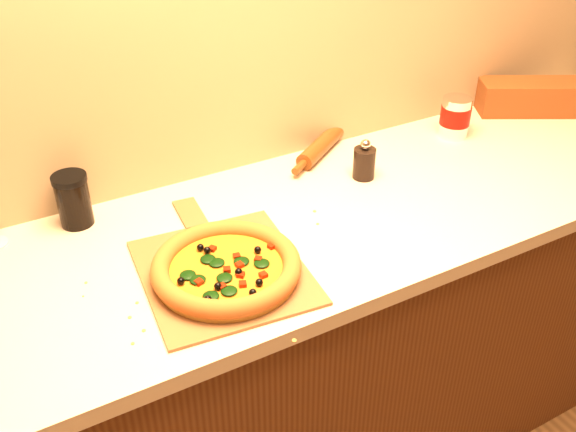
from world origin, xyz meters
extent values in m
plane|color=#9E8460|center=(0.00, 1.75, 1.35)|extent=(4.00, 0.00, 4.00)
cube|color=#4D2510|center=(0.00, 1.43, 0.43)|extent=(2.80, 0.65, 0.86)
cube|color=beige|center=(0.00, 1.43, 0.88)|extent=(2.84, 0.68, 0.04)
cube|color=brown|center=(-0.20, 1.32, 0.90)|extent=(0.39, 0.42, 0.01)
cube|color=brown|center=(-0.18, 1.57, 0.90)|extent=(0.07, 0.16, 0.01)
cylinder|color=#BD7F2F|center=(-0.20, 1.30, 0.92)|extent=(0.31, 0.31, 0.02)
cylinder|color=gold|center=(-0.20, 1.30, 0.93)|extent=(0.26, 0.26, 0.01)
torus|color=#94451B|center=(-0.20, 1.30, 0.93)|extent=(0.33, 0.33, 0.04)
ellipsoid|color=black|center=(-0.15, 1.33, 0.94)|extent=(0.04, 0.04, 0.01)
sphere|color=black|center=(-0.24, 1.28, 0.94)|extent=(0.02, 0.02, 0.02)
cube|color=maroon|center=(-0.18, 1.25, 0.94)|extent=(0.02, 0.02, 0.01)
cylinder|color=black|center=(-0.18, 1.33, 0.90)|extent=(0.04, 0.04, 0.01)
cylinder|color=black|center=(0.32, 1.53, 0.94)|extent=(0.06, 0.06, 0.09)
sphere|color=silver|center=(0.32, 1.53, 1.00)|extent=(0.03, 0.03, 0.03)
cylinder|color=#5D3210|center=(0.30, 1.71, 0.93)|extent=(0.24, 0.18, 0.05)
cylinder|color=#5D3210|center=(0.42, 1.80, 0.93)|extent=(0.06, 0.05, 0.02)
cylinder|color=#5D3210|center=(0.17, 1.62, 0.93)|extent=(0.06, 0.05, 0.02)
cylinder|color=silver|center=(0.72, 1.61, 0.96)|extent=(0.09, 0.09, 0.13)
cylinder|color=#860B04|center=(0.72, 1.61, 0.97)|extent=(0.09, 0.09, 0.06)
cube|color=brown|center=(1.08, 1.61, 0.95)|extent=(0.40, 0.30, 0.11)
cylinder|color=black|center=(-0.44, 1.68, 0.96)|extent=(0.08, 0.08, 0.12)
cylinder|color=black|center=(-0.44, 1.68, 1.03)|extent=(0.08, 0.08, 0.02)
camera|label=1|loc=(-0.63, 0.27, 1.79)|focal=40.00mm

